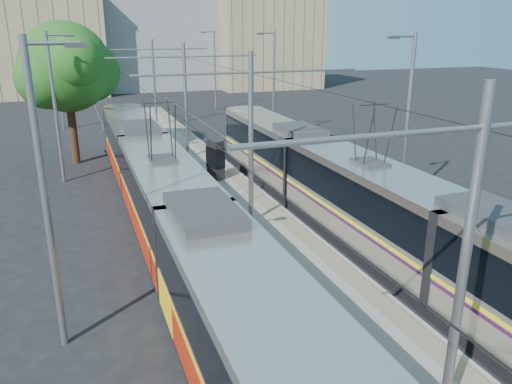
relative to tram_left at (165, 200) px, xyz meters
name	(u,v)px	position (x,y,z in m)	size (l,w,h in m)	color
ground	(346,328)	(3.60, -8.02, -1.71)	(160.00, 160.00, 0.00)	black
platform	(200,171)	(3.60, 8.98, -1.56)	(4.00, 50.00, 0.30)	gray
tactile_strip_left	(175,171)	(2.15, 8.98, -1.40)	(0.70, 50.00, 0.01)	gray
tactile_strip_right	(223,166)	(5.05, 8.98, -1.40)	(0.70, 50.00, 0.01)	gray
rails	(200,173)	(3.60, 8.98, -1.69)	(8.71, 70.00, 0.03)	gray
tram_left	(165,200)	(0.00, 0.00, 0.00)	(2.43, 31.65, 5.50)	black
tram_right	(367,200)	(7.20, -3.17, 0.15)	(2.43, 30.74, 5.50)	black
catenary	(210,103)	(3.60, 6.14, 2.82)	(9.20, 70.00, 7.00)	slate
street_lamps	(182,94)	(3.60, 12.98, 2.48)	(15.18, 38.22, 8.00)	slate
shelter	(215,159)	(3.93, 6.64, -0.29)	(0.88, 1.11, 2.14)	black
tree	(72,68)	(-2.80, 14.25, 4.11)	(5.92, 5.47, 8.60)	#382314
building_left	(37,45)	(-6.40, 51.98, 4.45)	(16.32, 12.24, 12.29)	#9D866A
building_centre	(158,33)	(9.60, 55.98, 5.75)	(18.36, 14.28, 14.90)	gray
building_right	(265,40)	(23.60, 49.98, 4.86)	(14.28, 10.20, 13.10)	#9D866A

